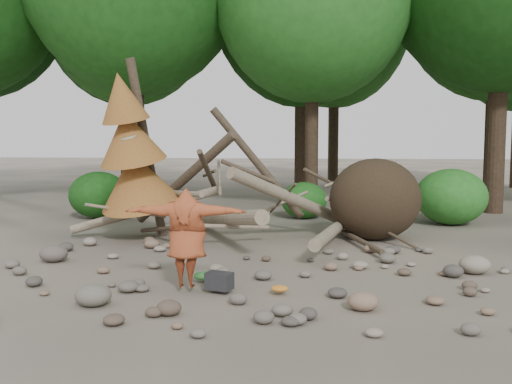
# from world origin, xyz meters

# --- Properties ---
(ground) EXTENTS (120.00, 120.00, 0.00)m
(ground) POSITION_xyz_m (0.00, 0.00, 0.00)
(ground) COLOR #514C44
(ground) RESTS_ON ground
(deadfall_pile) EXTENTS (8.55, 5.24, 3.30)m
(deadfall_pile) POSITION_xyz_m (2.02, 4.24, 0.95)
(deadfall_pile) COLOR #332619
(deadfall_pile) RESTS_ON ground
(dead_conifer) EXTENTS (2.06, 2.16, 4.35)m
(dead_conifer) POSITION_xyz_m (-3.12, 3.37, 2.11)
(dead_conifer) COLOR #4C3F30
(dead_conifer) RESTS_ON ground
(bush_left) EXTENTS (1.80, 1.80, 1.44)m
(bush_left) POSITION_xyz_m (-5.50, 7.20, 0.72)
(bush_left) COLOR #195015
(bush_left) RESTS_ON ground
(bush_mid) EXTENTS (1.40, 1.40, 1.12)m
(bush_mid) POSITION_xyz_m (0.80, 7.80, 0.56)
(bush_mid) COLOR #22651D
(bush_mid) RESTS_ON ground
(bush_right) EXTENTS (2.00, 2.00, 1.60)m
(bush_right) POSITION_xyz_m (5.00, 7.00, 0.80)
(bush_right) COLOR #2B7825
(bush_right) RESTS_ON ground
(frisbee_thrower) EXTENTS (2.11, 0.58, 2.44)m
(frisbee_thrower) POSITION_xyz_m (-0.86, -0.84, 0.88)
(frisbee_thrower) COLOR #9A4222
(frisbee_thrower) RESTS_ON ground
(backpack) EXTENTS (0.47, 0.39, 0.27)m
(backpack) POSITION_xyz_m (-0.33, -0.85, 0.13)
(backpack) COLOR black
(backpack) RESTS_ON ground
(cloth_green) EXTENTS (0.38, 0.32, 0.14)m
(cloth_green) POSITION_xyz_m (-0.69, -0.25, 0.07)
(cloth_green) COLOR #2C6A2A
(cloth_green) RESTS_ON ground
(cloth_orange) EXTENTS (0.28, 0.23, 0.10)m
(cloth_orange) POSITION_xyz_m (0.63, -0.86, 0.05)
(cloth_orange) COLOR #C47221
(cloth_orange) RESTS_ON ground
(boulder_front_left) EXTENTS (0.54, 0.49, 0.32)m
(boulder_front_left) POSITION_xyz_m (-2.05, -1.76, 0.16)
(boulder_front_left) COLOR #686357
(boulder_front_left) RESTS_ON ground
(boulder_front_right) EXTENTS (0.45, 0.40, 0.27)m
(boulder_front_right) POSITION_xyz_m (1.88, -1.55, 0.13)
(boulder_front_right) COLOR #866854
(boulder_front_right) RESTS_ON ground
(boulder_mid_right) EXTENTS (0.57, 0.51, 0.34)m
(boulder_mid_right) POSITION_xyz_m (4.07, 0.92, 0.17)
(boulder_mid_right) COLOR gray
(boulder_mid_right) RESTS_ON ground
(boulder_mid_left) EXTENTS (0.56, 0.51, 0.34)m
(boulder_mid_left) POSITION_xyz_m (-4.01, 1.05, 0.17)
(boulder_mid_left) COLOR #5D544E
(boulder_mid_left) RESTS_ON ground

